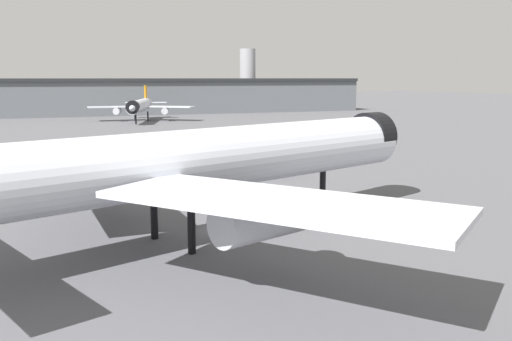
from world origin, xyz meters
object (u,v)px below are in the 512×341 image
at_px(airliner_near_gate, 192,162).
at_px(traffic_cone_wingtip, 158,172).
at_px(airliner_far_taxiway, 140,106).
at_px(service_truck_front, 276,165).

bearing_deg(airliner_near_gate, traffic_cone_wingtip, 63.11).
relative_size(airliner_near_gate, airliner_far_taxiway, 1.57).
height_order(airliner_far_taxiway, service_truck_front, airliner_far_taxiway).
xyz_separation_m(airliner_far_taxiway, traffic_cone_wingtip, (-30.46, -106.59, -5.17)).
bearing_deg(traffic_cone_wingtip, airliner_near_gate, -104.17).
xyz_separation_m(airliner_near_gate, airliner_far_taxiway, (39.95, 144.16, -1.98)).
bearing_deg(airliner_far_taxiway, service_truck_front, 18.02).
bearing_deg(traffic_cone_wingtip, airliner_far_taxiway, 74.05).
relative_size(airliner_near_gate, service_truck_front, 10.61).
bearing_deg(airliner_far_taxiway, airliner_near_gate, 9.65).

